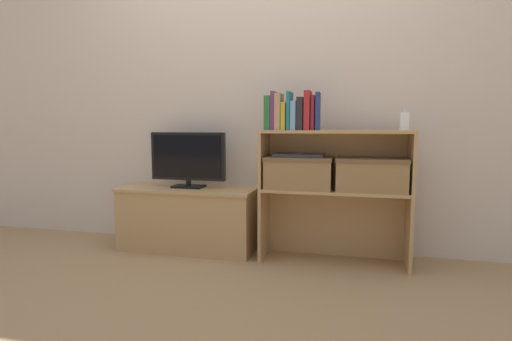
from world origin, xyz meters
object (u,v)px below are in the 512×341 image
book_tan (279,112)px  book_mustard (285,117)px  book_charcoal (301,114)px  baby_monitor (405,121)px  book_forest (269,113)px  book_teal (290,111)px  storage_basket_left (299,171)px  tv (188,158)px  book_navy (318,111)px  tv_stand (189,218)px  book_skyblue (294,116)px  storage_basket_right (371,173)px  book_maroon (313,113)px  book_crimson (308,111)px  laptop (299,155)px  book_plum (274,111)px

book_tan → book_mustard: book_tan is taller
book_charcoal → baby_monitor: bearing=4.2°
book_forest → book_teal: (0.14, 0.00, 0.01)m
storage_basket_left → tv: bearing=176.0°
book_forest → book_navy: bearing=0.0°
tv_stand → book_skyblue: 1.08m
book_tan → book_charcoal: 0.14m
book_navy → storage_basket_right: book_navy is taller
book_charcoal → tv_stand: bearing=173.8°
book_navy → book_maroon: bearing=180.0°
book_skyblue → storage_basket_left: 0.36m
book_charcoal → book_navy: (0.11, 0.00, 0.02)m
book_maroon → storage_basket_right: bearing=4.9°
book_skyblue → book_crimson: (0.08, 0.00, 0.03)m
book_mustard → laptop: book_mustard is taller
book_charcoal → storage_basket_right: size_ratio=0.48×
book_mustard → laptop: size_ratio=0.54×
tv → book_forest: 0.69m
book_mustard → storage_basket_right: book_mustard is taller
tv → book_crimson: (0.87, -0.09, 0.33)m
book_teal → book_navy: book_teal is taller
book_forest → storage_basket_left: 0.43m
book_maroon → book_mustard: bearing=180.0°
book_skyblue → tv: bearing=173.5°
book_plum → book_tan: size_ratio=1.05×
book_mustard → book_teal: 0.05m
book_crimson → storage_basket_left: size_ratio=0.57×
book_charcoal → storage_basket_left: 0.37m
book_skyblue → book_maroon: bearing=0.0°
baby_monitor → storage_basket_left: bearing=-178.7°
tv → book_skyblue: bearing=-6.5°
book_navy → storage_basket_left: (-0.12, 0.03, -0.39)m
book_teal → book_tan: bearing=180.0°
book_skyblue → storage_basket_right: bearing=3.7°
book_plum → book_teal: bearing=0.0°
book_crimson → laptop: book_crimson is taller
tv_stand → book_teal: book_teal is taller
baby_monitor → storage_basket_right: (-0.19, -0.02, -0.32)m
book_crimson → book_skyblue: bearing=180.0°
book_forest → book_plum: book_plum is taller
tv_stand → book_navy: bearing=-5.5°
book_skyblue → storage_basket_right: book_skyblue is taller
book_tan → book_navy: (0.25, -0.00, 0.00)m
book_charcoal → book_crimson: bearing=0.0°
book_teal → baby_monitor: book_teal is taller
book_forest → book_crimson: 0.25m
book_charcoal → baby_monitor: (0.63, 0.05, -0.05)m
book_crimson → baby_monitor: size_ratio=1.78×
tv_stand → book_forest: 0.97m
storage_basket_right → book_skyblue: bearing=-176.3°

